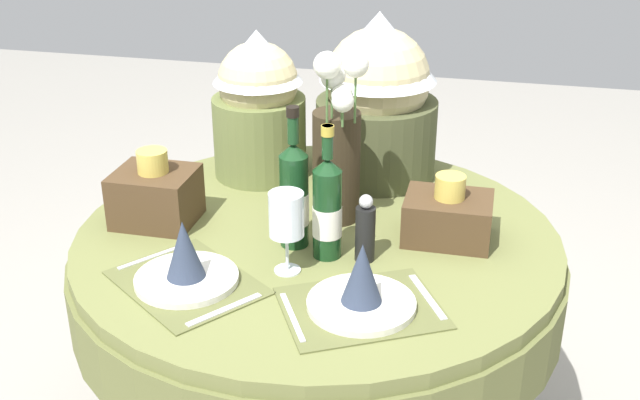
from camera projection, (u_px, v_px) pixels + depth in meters
dining_table at (317, 278)px, 2.12m from camera, size 1.28×1.28×0.72m
place_setting_left at (186, 266)px, 1.81m from camera, size 0.43×0.41×0.16m
place_setting_right at (362, 290)px, 1.71m from camera, size 0.42×0.39×0.16m
flower_vase at (337, 148)px, 2.05m from camera, size 0.15×0.20×0.48m
wine_bottle_left at (294, 195)px, 1.95m from camera, size 0.07×0.07×0.36m
wine_bottle_right at (327, 208)px, 1.90m from camera, size 0.07×0.07×0.34m
wine_glass_left at (286, 216)px, 1.82m from camera, size 0.08×0.08×0.20m
pepper_mill at (365, 231)px, 1.90m from camera, size 0.05×0.05×0.17m
gift_tub_back_left at (259, 100)px, 2.32m from camera, size 0.28×0.28×0.44m
gift_tub_back_centre at (377, 93)px, 2.30m from camera, size 0.36×0.36×0.49m
woven_basket_side_left at (156, 194)px, 2.09m from camera, size 0.21×0.18×0.20m
woven_basket_side_right at (448, 216)px, 2.01m from camera, size 0.22×0.17×0.17m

